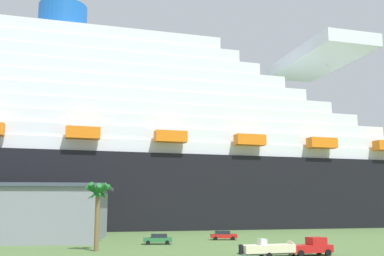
{
  "coord_description": "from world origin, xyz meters",
  "views": [
    {
      "loc": [
        -20.26,
        -63.36,
        5.98
      ],
      "look_at": [
        -4.1,
        28.22,
        21.9
      ],
      "focal_mm": 42.8,
      "sensor_mm": 36.0,
      "label": 1
    }
  ],
  "objects_px": {
    "small_boat_on_trailer": "(273,249)",
    "cruise_ship": "(141,156)",
    "palm_tree": "(98,197)",
    "pickup_truck": "(311,247)",
    "parked_car_green_wagon": "(158,239)",
    "parked_car_red_hatchback": "(223,235)"
  },
  "relations": [
    {
      "from": "parked_car_green_wagon",
      "to": "parked_car_red_hatchback",
      "type": "height_order",
      "value": "same"
    },
    {
      "from": "palm_tree",
      "to": "parked_car_green_wagon",
      "type": "relative_size",
      "value": 1.96
    },
    {
      "from": "parked_car_green_wagon",
      "to": "pickup_truck",
      "type": "bearing_deg",
      "value": -50.27
    },
    {
      "from": "pickup_truck",
      "to": "small_boat_on_trailer",
      "type": "bearing_deg",
      "value": -172.26
    },
    {
      "from": "palm_tree",
      "to": "parked_car_green_wagon",
      "type": "distance_m",
      "value": 15.09
    },
    {
      "from": "palm_tree",
      "to": "cruise_ship",
      "type": "bearing_deg",
      "value": 81.45
    },
    {
      "from": "pickup_truck",
      "to": "palm_tree",
      "type": "bearing_deg",
      "value": 158.58
    },
    {
      "from": "cruise_ship",
      "to": "palm_tree",
      "type": "distance_m",
      "value": 68.45
    },
    {
      "from": "pickup_truck",
      "to": "palm_tree",
      "type": "distance_m",
      "value": 28.79
    },
    {
      "from": "small_boat_on_trailer",
      "to": "cruise_ship",
      "type": "bearing_deg",
      "value": 98.11
    },
    {
      "from": "pickup_truck",
      "to": "parked_car_green_wagon",
      "type": "xyz_separation_m",
      "value": [
        -16.81,
        20.22,
        -0.21
      ]
    },
    {
      "from": "pickup_truck",
      "to": "palm_tree",
      "type": "xyz_separation_m",
      "value": [
        -26.18,
        10.27,
        6.19
      ]
    },
    {
      "from": "small_boat_on_trailer",
      "to": "parked_car_red_hatchback",
      "type": "bearing_deg",
      "value": 88.18
    },
    {
      "from": "small_boat_on_trailer",
      "to": "palm_tree",
      "type": "height_order",
      "value": "palm_tree"
    },
    {
      "from": "palm_tree",
      "to": "pickup_truck",
      "type": "bearing_deg",
      "value": -21.42
    },
    {
      "from": "pickup_truck",
      "to": "small_boat_on_trailer",
      "type": "relative_size",
      "value": 0.65
    },
    {
      "from": "pickup_truck",
      "to": "small_boat_on_trailer",
      "type": "xyz_separation_m",
      "value": [
        -5.15,
        -0.7,
        -0.09
      ]
    },
    {
      "from": "parked_car_green_wagon",
      "to": "cruise_ship",
      "type": "bearing_deg",
      "value": 89.37
    },
    {
      "from": "cruise_ship",
      "to": "small_boat_on_trailer",
      "type": "xyz_separation_m",
      "value": [
        11.03,
        -77.43,
        -19.24
      ]
    },
    {
      "from": "cruise_ship",
      "to": "parked_car_green_wagon",
      "type": "height_order",
      "value": "cruise_ship"
    },
    {
      "from": "cruise_ship",
      "to": "parked_car_green_wagon",
      "type": "relative_size",
      "value": 47.63
    },
    {
      "from": "pickup_truck",
      "to": "palm_tree",
      "type": "relative_size",
      "value": 0.63
    }
  ]
}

